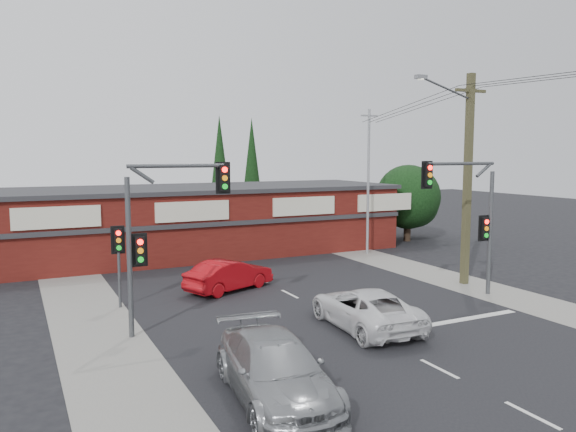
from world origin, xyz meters
name	(u,v)px	position (x,y,z in m)	size (l,w,h in m)	color
ground	(349,324)	(0.00, 0.00, 0.00)	(120.00, 120.00, 0.00)	black
road_strip	(289,294)	(0.00, 5.00, 0.01)	(14.00, 70.00, 0.01)	black
verge_left	(90,318)	(-8.50, 5.00, 0.01)	(3.00, 70.00, 0.02)	gray
verge_right	(436,275)	(8.50, 5.00, 0.01)	(3.00, 70.00, 0.02)	gray
stop_line	(449,322)	(3.50, -1.50, 0.01)	(6.50, 0.35, 0.01)	silver
white_suv	(365,308)	(0.27, -0.66, 0.72)	(2.40, 5.20, 1.45)	silver
silver_suv	(275,370)	(-5.16, -4.65, 0.80)	(2.23, 5.49, 1.59)	#939698
red_sedan	(229,275)	(-2.16, 6.81, 0.72)	(1.52, 4.36, 1.44)	#A70A10
lane_dashes	(374,336)	(0.00, -1.65, 0.01)	(0.12, 34.30, 0.01)	silver
shop_building	(190,220)	(-0.99, 16.99, 2.13)	(27.30, 8.40, 4.22)	#4C120F
tree_cluster	(406,201)	(14.69, 15.44, 2.90)	(5.90, 5.10, 5.50)	#2D2116
conifer_near	(220,164)	(3.50, 24.00, 5.48)	(1.80, 1.80, 9.25)	#2D2116
conifer_far	(252,163)	(7.00, 26.00, 5.48)	(1.80, 1.80, 9.25)	#2D2116
traffic_mast_left	(160,222)	(-6.43, 2.00, 3.93)	(3.77, 0.27, 5.97)	#47494C
traffic_mast_right	(472,208)	(6.86, 1.00, 3.95)	(3.96, 0.27, 5.97)	#47494C
pedestal_signal	(118,250)	(-7.20, 6.01, 2.41)	(0.55, 0.27, 3.38)	#47494C
utility_pole	(466,172)	(8.36, 2.99, 5.40)	(4.38, 0.59, 10.00)	#4B472A
steel_pole	(368,179)	(9.00, 12.00, 4.70)	(1.20, 0.16, 9.00)	gray
power_lines	(575,80)	(8.47, -2.47, 9.04)	(2.01, 29.00, 1.22)	black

